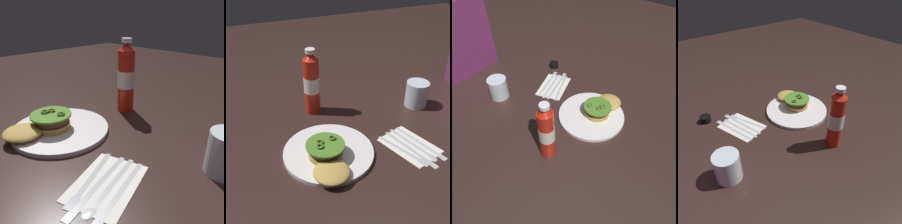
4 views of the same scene
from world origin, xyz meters
The scene contains 11 objects.
ground_plane centered at (0.00, 0.00, 0.00)m, with size 3.00×3.00×0.00m, color #31201C.
dinner_plate centered at (0.01, -0.16, 0.01)m, with size 0.29×0.29×0.01m, color white.
burger_sandwich centered at (0.06, -0.18, 0.03)m, with size 0.20×0.13×0.05m.
ketchup_bottle centered at (-0.25, -0.13, 0.12)m, with size 0.06×0.06×0.26m.
water_glass centered at (-0.14, 0.27, 0.05)m, with size 0.09×0.09×0.10m, color silver.
condiment_cup centered at (0.21, 0.21, 0.01)m, with size 0.05×0.05×0.03m, color black.
napkin centered at (0.07, 0.11, 0.00)m, with size 0.18×0.13×0.00m, color white.
fork_utensil centered at (0.10, 0.08, 0.00)m, with size 0.19×0.09×0.00m.
butter_knife centered at (0.10, 0.10, 0.00)m, with size 0.22×0.07×0.00m.
spoon_utensil centered at (0.10, 0.13, 0.00)m, with size 0.20×0.07×0.00m.
steak_knife centered at (0.09, 0.15, 0.00)m, with size 0.21×0.07×0.00m.
Camera 3 is at (-0.61, -0.48, 0.74)m, focal length 35.81 mm.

